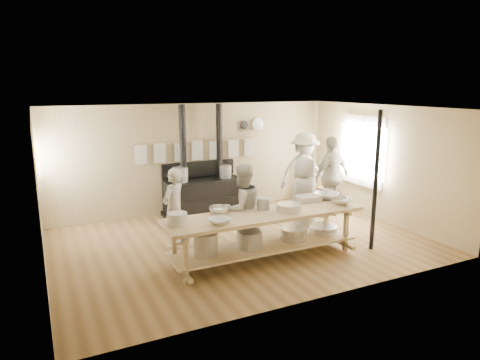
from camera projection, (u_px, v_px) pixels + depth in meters
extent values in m
plane|color=brown|center=(242.00, 242.00, 8.37)|extent=(7.00, 7.00, 0.00)
plane|color=tan|center=(197.00, 158.00, 10.29)|extent=(7.00, 0.00, 7.00)
plane|color=tan|center=(321.00, 212.00, 5.89)|extent=(7.00, 0.00, 7.00)
plane|color=tan|center=(39.00, 198.00, 6.61)|extent=(0.00, 5.00, 5.00)
plane|color=tan|center=(382.00, 163.00, 9.58)|extent=(0.00, 5.00, 5.00)
plane|color=tan|center=(242.00, 108.00, 7.81)|extent=(7.00, 7.00, 0.00)
cube|color=beige|center=(363.00, 151.00, 10.05)|extent=(0.06, 1.35, 1.65)
plane|color=white|center=(362.00, 151.00, 10.03)|extent=(0.00, 1.50, 1.50)
cube|color=beige|center=(362.00, 151.00, 10.03)|extent=(0.02, 0.03, 1.50)
plane|color=white|center=(38.00, 159.00, 8.33)|extent=(0.00, 0.90, 0.90)
cube|color=black|center=(203.00, 197.00, 10.13)|extent=(1.80, 0.70, 0.85)
cube|color=black|center=(204.00, 212.00, 10.21)|extent=(1.90, 0.75, 0.10)
cube|color=black|center=(198.00, 169.00, 10.26)|extent=(1.80, 0.12, 0.35)
cylinder|color=black|center=(183.00, 143.00, 9.70)|extent=(0.15, 0.15, 1.75)
cylinder|color=black|center=(219.00, 141.00, 10.08)|extent=(0.15, 0.15, 1.75)
cylinder|color=#B2B2B7|center=(180.00, 174.00, 9.77)|extent=(0.36, 0.36, 0.34)
cylinder|color=gray|center=(225.00, 172.00, 10.20)|extent=(0.30, 0.30, 0.30)
cylinder|color=#9E7C5A|center=(198.00, 141.00, 10.11)|extent=(3.00, 0.04, 0.04)
cube|color=silver|center=(141.00, 154.00, 9.59)|extent=(0.28, 0.01, 0.46)
cube|color=silver|center=(161.00, 153.00, 9.78)|extent=(0.28, 0.01, 0.46)
cube|color=silver|center=(180.00, 152.00, 9.97)|extent=(0.28, 0.01, 0.46)
cube|color=silver|center=(198.00, 150.00, 10.16)|extent=(0.28, 0.01, 0.46)
cube|color=silver|center=(215.00, 149.00, 10.35)|extent=(0.28, 0.01, 0.46)
cube|color=silver|center=(232.00, 148.00, 10.54)|extent=(0.28, 0.01, 0.46)
cube|color=silver|center=(249.00, 147.00, 10.73)|extent=(0.28, 0.01, 0.46)
cube|color=#9E7C5A|center=(250.00, 131.00, 10.69)|extent=(0.50, 0.14, 0.03)
cylinder|color=black|center=(244.00, 125.00, 10.61)|extent=(0.20, 0.04, 0.20)
cylinder|color=silver|center=(257.00, 124.00, 10.76)|extent=(0.32, 0.03, 0.32)
cube|color=#9E7C5A|center=(265.00, 215.00, 7.41)|extent=(3.60, 0.90, 0.06)
cube|color=#9E7C5A|center=(264.00, 246.00, 7.53)|extent=(3.40, 0.80, 0.04)
cube|color=#9E7C5A|center=(264.00, 248.00, 7.54)|extent=(3.30, 0.06, 0.06)
cube|color=#9E7C5A|center=(186.00, 257.00, 6.57)|extent=(0.07, 0.07, 0.85)
cube|color=#9E7C5A|center=(174.00, 245.00, 7.10)|extent=(0.07, 0.07, 0.85)
cube|color=#9E7C5A|center=(346.00, 229.00, 7.88)|extent=(0.07, 0.07, 0.85)
cube|color=#9E7C5A|center=(326.00, 220.00, 8.41)|extent=(0.07, 0.07, 0.85)
cylinder|color=#B2B2B7|center=(206.00, 244.00, 7.02)|extent=(0.40, 0.40, 0.38)
cylinder|color=gray|center=(249.00, 239.00, 7.37)|extent=(0.44, 0.44, 0.30)
cylinder|color=silver|center=(293.00, 234.00, 7.76)|extent=(0.48, 0.48, 0.22)
cylinder|color=silver|center=(325.00, 230.00, 8.06)|extent=(0.52, 0.52, 0.14)
cylinder|color=black|center=(376.00, 182.00, 7.77)|extent=(0.08, 0.08, 2.60)
imported|color=#AEAB9A|center=(174.00, 208.00, 8.01)|extent=(0.66, 0.62, 1.52)
imported|color=#AEAB9A|center=(242.00, 208.00, 7.76)|extent=(0.89, 0.75, 1.65)
imported|color=#AEAB9A|center=(305.00, 195.00, 8.82)|extent=(0.87, 0.65, 1.60)
imported|color=#AEAB9A|center=(331.00, 177.00, 9.88)|extent=(1.18, 0.68, 1.89)
imported|color=#AEAB9A|center=(304.00, 172.00, 10.31)|extent=(1.30, 0.81, 1.93)
cube|color=brown|center=(324.00, 195.00, 11.06)|extent=(0.50, 0.50, 0.46)
cube|color=brown|center=(320.00, 178.00, 11.12)|extent=(0.43, 0.12, 0.51)
imported|color=silver|center=(220.00, 221.00, 6.83)|extent=(0.45, 0.45, 0.09)
imported|color=silver|center=(219.00, 210.00, 7.37)|extent=(0.47, 0.47, 0.11)
imported|color=silver|center=(326.00, 196.00, 8.33)|extent=(0.66, 0.66, 0.12)
imported|color=silver|center=(341.00, 201.00, 7.93)|extent=(0.46, 0.46, 0.12)
cube|color=#B2B2B7|center=(308.00, 198.00, 8.15)|extent=(0.48, 0.33, 0.10)
cylinder|color=silver|center=(289.00, 208.00, 7.48)|extent=(0.51, 0.51, 0.14)
cylinder|color=gray|center=(263.00, 204.00, 7.60)|extent=(0.28, 0.28, 0.21)
cylinder|color=silver|center=(178.00, 219.00, 6.76)|extent=(0.32, 0.32, 0.19)
cylinder|color=silver|center=(326.00, 194.00, 8.33)|extent=(0.15, 0.15, 0.19)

